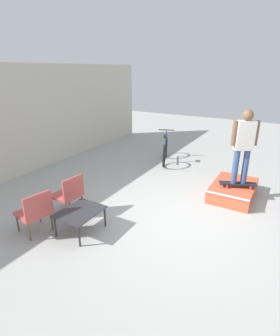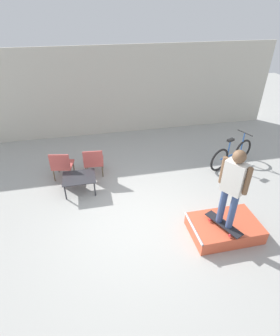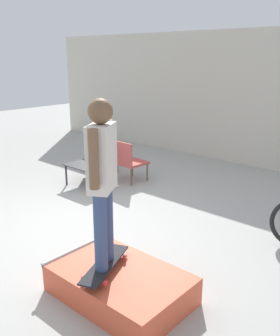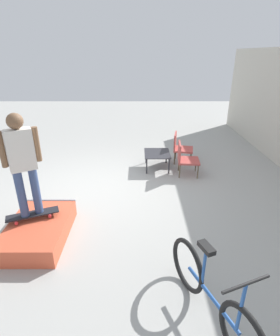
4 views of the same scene
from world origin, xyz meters
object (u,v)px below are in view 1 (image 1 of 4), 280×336
at_px(skate_ramp_box, 233,190).
at_px(patio_chair_right, 69,193).
at_px(skateboard_on_ramp, 238,184).
at_px(coffee_table, 80,213).
at_px(person_skater, 244,142).
at_px(patio_chair_left, 35,211).
at_px(bicycle, 165,150).

xyz_separation_m(skate_ramp_box, patio_chair_right, (-2.50, 2.80, 0.30)).
xyz_separation_m(skate_ramp_box, skateboard_on_ramp, (-0.11, -0.10, 0.23)).
bearing_deg(skateboard_on_ramp, coffee_table, -151.01).
bearing_deg(skateboard_on_ramp, patio_chair_right, -162.97).
bearing_deg(patio_chair_right, person_skater, 133.99).
xyz_separation_m(skateboard_on_ramp, coffee_table, (-2.80, 2.24, -0.01)).
distance_m(skate_ramp_box, coffee_table, 3.62).
height_order(patio_chair_left, patio_chair_right, same).
distance_m(patio_chair_left, patio_chair_right, 0.85).
bearing_deg(skateboard_on_ramp, bicycle, 125.95).
bearing_deg(person_skater, coffee_table, -159.06).
height_order(skateboard_on_ramp, coffee_table, coffee_table).
bearing_deg(person_skater, skateboard_on_ramp, 149.51).
height_order(skate_ramp_box, coffee_table, coffee_table).
distance_m(skateboard_on_ramp, patio_chair_left, 4.35).
xyz_separation_m(person_skater, patio_chair_right, (-2.39, 2.90, -0.92)).
bearing_deg(skateboard_on_ramp, person_skater, -22.44).
distance_m(coffee_table, patio_chair_left, 0.80).
height_order(skateboard_on_ramp, patio_chair_left, patio_chair_left).
height_order(patio_chair_left, bicycle, bicycle).
bearing_deg(patio_chair_left, patio_chair_right, -169.23).
height_order(person_skater, patio_chair_left, person_skater).
height_order(coffee_table, patio_chair_right, patio_chair_right).
bearing_deg(person_skater, skate_ramp_box, 102.55).
distance_m(person_skater, patio_chair_right, 3.87).
bearing_deg(coffee_table, bicycle, 4.35).
distance_m(patio_chair_left, bicycle, 4.83).
height_order(skate_ramp_box, patio_chair_right, patio_chair_right).
bearing_deg(bicycle, skateboard_on_ramp, -143.10).
relative_size(skateboard_on_ramp, patio_chair_left, 1.01).
bearing_deg(coffee_table, person_skater, -38.57).
distance_m(skate_ramp_box, patio_chair_left, 4.38).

